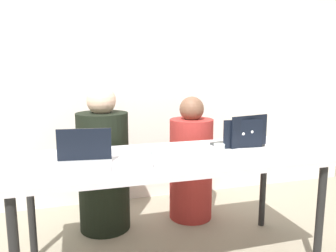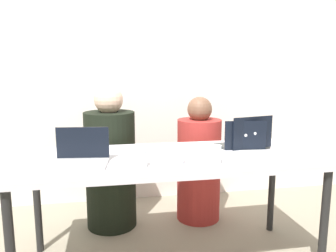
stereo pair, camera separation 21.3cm
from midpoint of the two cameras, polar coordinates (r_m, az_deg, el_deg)
back_wall at (r=3.25m, az=-1.85°, el=7.62°), size 4.92×0.10×2.35m
desk at (r=2.11m, az=3.28°, el=-6.85°), size 1.89×0.76×0.76m
person_on_left at (r=2.73m, az=-7.78°, el=-6.81°), size 0.51×0.51×1.18m
person_on_right at (r=2.88m, az=7.51°, el=-6.90°), size 0.42×0.42×1.07m
laptop_front_right at (r=2.19m, az=16.67°, el=-3.72°), size 0.30×0.26×0.21m
laptop_back_right at (r=2.36m, az=15.85°, el=-2.62°), size 0.36×0.31×0.23m
laptop_front_left at (r=1.95m, az=-11.93°, el=-5.23°), size 0.34×0.26×0.21m
water_glass_left at (r=1.84m, az=-1.36°, el=-5.93°), size 0.06×0.06×0.10m
water_glass_center at (r=1.90m, az=4.91°, el=-5.45°), size 0.07×0.07×0.10m
water_glass_right at (r=1.95m, az=11.45°, el=-5.14°), size 0.06×0.06×0.11m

